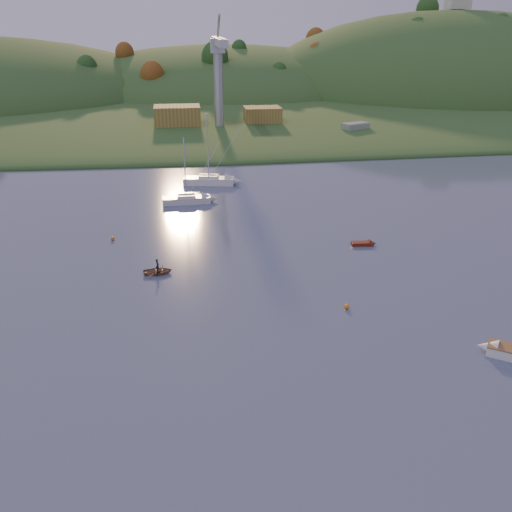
{
  "coord_description": "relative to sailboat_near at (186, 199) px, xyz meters",
  "views": [
    {
      "loc": [
        -7.96,
        -18.83,
        26.15
      ],
      "look_at": [
        -0.38,
        37.05,
        2.83
      ],
      "focal_mm": 40.0,
      "sensor_mm": 36.0,
      "label": 1
    }
  ],
  "objects": [
    {
      "name": "far_shore",
      "position": [
        7.24,
        163.47,
        -0.68
      ],
      "size": [
        620.0,
        220.0,
        1.5
      ],
      "primitive_type": "cube",
      "color": "#28451B",
      "rests_on": "ground"
    },
    {
      "name": "shore_slope",
      "position": [
        7.24,
        98.47,
        -0.68
      ],
      "size": [
        640.0,
        150.0,
        7.0
      ],
      "primitive_type": "ellipsoid",
      "color": "#28451B",
      "rests_on": "ground"
    },
    {
      "name": "hill_center",
      "position": [
        17.24,
        143.47,
        -0.68
      ],
      "size": [
        140.0,
        120.0,
        36.0
      ],
      "primitive_type": "ellipsoid",
      "color": "#28451B",
      "rests_on": "ground"
    },
    {
      "name": "hill_right",
      "position": [
        102.24,
        128.47,
        -0.68
      ],
      "size": [
        150.0,
        130.0,
        60.0
      ],
      "primitive_type": "ellipsoid",
      "color": "#28451B",
      "rests_on": "ground"
    },
    {
      "name": "hillside_trees",
      "position": [
        7.24,
        118.47,
        -0.68
      ],
      "size": [
        280.0,
        50.0,
        32.0
      ],
      "primitive_type": null,
      "color": "#244A1A",
      "rests_on": "ground"
    },
    {
      "name": "wharf",
      "position": [
        12.24,
        55.47,
        0.52
      ],
      "size": [
        42.0,
        16.0,
        2.4
      ],
      "primitive_type": "cube",
      "color": "slate",
      "rests_on": "ground"
    },
    {
      "name": "shed_west",
      "position": [
        -0.76,
        56.47,
        4.12
      ],
      "size": [
        11.0,
        8.0,
        4.8
      ],
      "primitive_type": "cube",
      "color": "olive",
      "rests_on": "wharf"
    },
    {
      "name": "shed_east",
      "position": [
        20.24,
        57.47,
        3.72
      ],
      "size": [
        9.0,
        7.0,
        4.0
      ],
      "primitive_type": "cube",
      "color": "olive",
      "rests_on": "wharf"
    },
    {
      "name": "dock_crane",
      "position": [
        9.24,
        51.86,
        16.5
      ],
      "size": [
        3.2,
        28.0,
        20.3
      ],
      "color": "#B7B7BC",
      "rests_on": "wharf"
    },
    {
      "name": "sailboat_near",
      "position": [
        0.0,
        0.0,
        0.0
      ],
      "size": [
        7.45,
        2.55,
        10.2
      ],
      "rotation": [
        0.0,
        0.0,
        0.05
      ],
      "color": "silver",
      "rests_on": "ground"
    },
    {
      "name": "sailboat_far",
      "position": [
        4.09,
        10.62,
        0.09
      ],
      "size": [
        8.95,
        4.06,
        11.97
      ],
      "rotation": [
        0.0,
        0.0,
        -0.18
      ],
      "color": "silver",
      "rests_on": "ground"
    },
    {
      "name": "canoe",
      "position": [
        -3.76,
        -26.38,
        -0.35
      ],
      "size": [
        3.33,
        2.49,
        0.66
      ],
      "primitive_type": "imported",
      "rotation": [
        0.0,
        0.0,
        1.64
      ],
      "color": "#88664B",
      "rests_on": "ground"
    },
    {
      "name": "paddler",
      "position": [
        -3.76,
        -26.38,
        0.08
      ],
      "size": [
        0.4,
        0.58,
        1.52
      ],
      "primitive_type": "imported",
      "rotation": [
        0.0,
        0.0,
        1.64
      ],
      "color": "black",
      "rests_on": "ground"
    },
    {
      "name": "red_tender",
      "position": [
        22.09,
        -21.01,
        -0.46
      ],
      "size": [
        3.18,
        1.29,
        1.06
      ],
      "rotation": [
        0.0,
        0.0,
        -0.07
      ],
      "color": "#5D1E0D",
      "rests_on": "ground"
    },
    {
      "name": "work_vessel",
      "position": [
        41.04,
        46.84,
        0.68
      ],
      "size": [
        15.7,
        10.77,
        3.81
      ],
      "rotation": [
        0.0,
        0.0,
        0.41
      ],
      "color": "slate",
      "rests_on": "ground"
    },
    {
      "name": "buoy_1",
      "position": [
        14.78,
        -37.32,
        -0.43
      ],
      "size": [
        0.5,
        0.5,
        0.5
      ],
      "primitive_type": "sphere",
      "color": "orange",
      "rests_on": "ground"
    },
    {
      "name": "buoy_3",
      "position": [
        -9.81,
        -14.95,
        -0.43
      ],
      "size": [
        0.5,
        0.5,
        0.5
      ],
      "primitive_type": "sphere",
      "color": "orange",
      "rests_on": "ground"
    }
  ]
}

